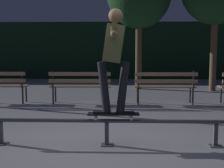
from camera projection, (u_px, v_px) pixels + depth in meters
name	position (u px, v px, depth m)	size (l,w,h in m)	color
ground_plane	(107.00, 145.00, 4.87)	(90.00, 90.00, 0.00)	gray
hedge_backdrop	(118.00, 51.00, 15.22)	(24.00, 1.20, 2.63)	black
grind_rail	(107.00, 125.00, 4.84)	(3.86, 0.18, 0.41)	#47474C
skateboard	(113.00, 114.00, 4.82)	(0.79, 0.23, 0.09)	black
skateboarder	(114.00, 52.00, 4.71)	(0.62, 1.41, 1.56)	black
park_bench_left_center	(80.00, 84.00, 8.35)	(1.61, 0.44, 0.88)	#282623
park_bench_right_center	(165.00, 84.00, 8.27)	(1.61, 0.44, 0.88)	#282623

